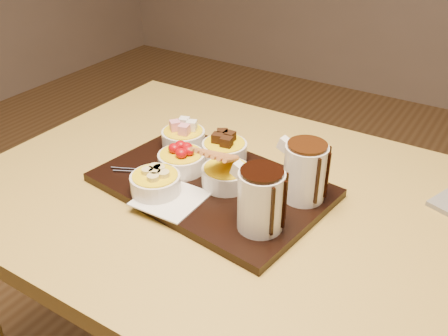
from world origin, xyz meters
The scene contains 11 objects.
dining_table centered at (0.00, 0.00, 0.65)m, with size 1.20×0.80×0.75m.
serving_board centered at (-0.10, -0.01, 0.76)m, with size 0.46×0.30×0.02m, color black.
napkin centered at (-0.13, -0.11, 0.77)m, with size 0.12×0.12×0.00m, color white.
bowl_marshmallows centered at (-0.24, 0.08, 0.79)m, with size 0.10×0.10×0.04m, color silver.
bowl_cake centered at (-0.13, 0.08, 0.79)m, with size 0.10×0.10×0.04m, color silver.
bowl_strawberries centered at (-0.18, -0.01, 0.79)m, with size 0.10×0.10×0.04m, color silver.
bowl_biscotti centered at (-0.07, -0.01, 0.79)m, with size 0.10×0.10×0.04m, color silver.
bowl_bananas centered at (-0.17, -0.11, 0.79)m, with size 0.10×0.10×0.04m, color silver.
pitcher_dark_chocolate centered at (0.06, -0.09, 0.82)m, with size 0.08×0.08×0.11m, color silver.
pitcher_milk_chocolate centered at (0.08, 0.03, 0.82)m, with size 0.08×0.08×0.11m, color silver.
fondue_skewers centered at (-0.19, -0.03, 0.77)m, with size 0.26×0.03×0.01m, color silver, non-canonical shape.
Camera 1 is at (0.38, -0.73, 1.32)m, focal length 40.00 mm.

